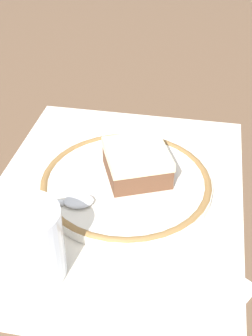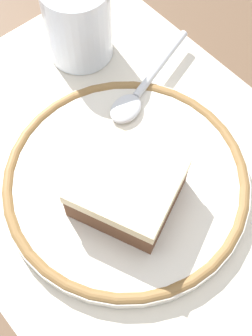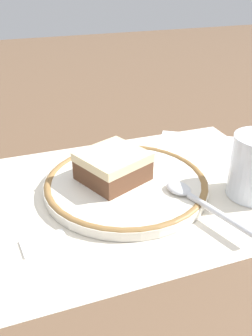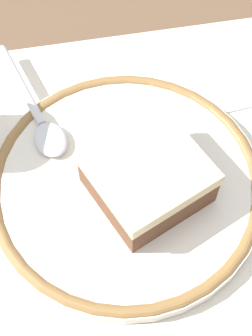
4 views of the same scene
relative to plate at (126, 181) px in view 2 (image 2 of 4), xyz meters
name	(u,v)px [view 2 (image 2 of 4)]	position (x,y,z in m)	size (l,w,h in m)	color
ground_plane	(121,165)	(-0.02, 0.01, -0.01)	(2.40, 2.40, 0.00)	brown
placemat	(121,164)	(-0.02, 0.01, -0.01)	(0.42, 0.32, 0.00)	beige
plate	(126,181)	(0.00, 0.00, 0.00)	(0.22, 0.22, 0.01)	silver
cake_slice	(127,188)	(0.01, -0.01, 0.02)	(0.10, 0.10, 0.04)	brown
spoon	(140,90)	(-0.06, 0.07, 0.01)	(0.06, 0.13, 0.01)	silver
cup	(78,25)	(-0.15, 0.07, 0.03)	(0.07, 0.07, 0.08)	silver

